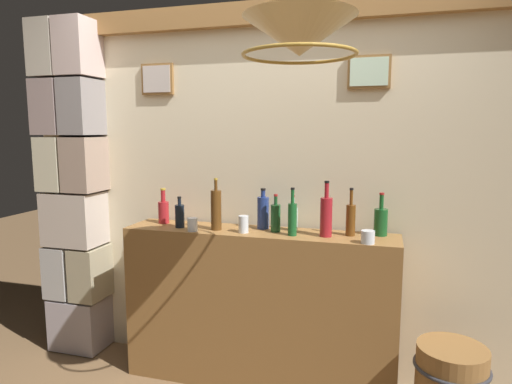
{
  "coord_description": "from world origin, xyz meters",
  "views": [
    {
      "loc": [
        0.73,
        -1.72,
        1.61
      ],
      "look_at": [
        0.0,
        0.81,
        1.24
      ],
      "focal_mm": 31.19,
      "sensor_mm": 36.0,
      "label": 1
    }
  ],
  "objects_px": {
    "liquor_bottle_tequila": "(263,212)",
    "glass_tumbler_highball": "(192,224)",
    "liquor_bottle_vermouth": "(276,217)",
    "pendant_lamp": "(300,38)",
    "glass_tumbler_rocks": "(244,224)",
    "liquor_bottle_bourbon": "(326,216)",
    "liquor_bottle_sherry": "(381,221)",
    "liquor_bottle_rum": "(216,209)",
    "liquor_bottle_port": "(351,219)",
    "glass_tumbler_shot": "(368,237)",
    "liquor_bottle_brandy": "(164,211)",
    "liquor_bottle_vodka": "(180,215)",
    "liquor_bottle_rye": "(292,218)",
    "liquor_bottle_scotch": "(293,218)"
  },
  "relations": [
    {
      "from": "liquor_bottle_port",
      "to": "liquor_bottle_vermouth",
      "type": "relative_size",
      "value": 1.22
    },
    {
      "from": "liquor_bottle_vermouth",
      "to": "pendant_lamp",
      "type": "relative_size",
      "value": 0.46
    },
    {
      "from": "glass_tumbler_highball",
      "to": "liquor_bottle_vermouth",
      "type": "bearing_deg",
      "value": 14.15
    },
    {
      "from": "liquor_bottle_port",
      "to": "glass_tumbler_highball",
      "type": "height_order",
      "value": "liquor_bottle_port"
    },
    {
      "from": "liquor_bottle_tequila",
      "to": "liquor_bottle_sherry",
      "type": "xyz_separation_m",
      "value": [
        0.71,
        0.02,
        -0.02
      ]
    },
    {
      "from": "liquor_bottle_vermouth",
      "to": "glass_tumbler_rocks",
      "type": "distance_m",
      "value": 0.2
    },
    {
      "from": "glass_tumbler_rocks",
      "to": "liquor_bottle_rye",
      "type": "bearing_deg",
      "value": 1.84
    },
    {
      "from": "liquor_bottle_brandy",
      "to": "liquor_bottle_rum",
      "type": "bearing_deg",
      "value": -12.25
    },
    {
      "from": "liquor_bottle_bourbon",
      "to": "glass_tumbler_rocks",
      "type": "relative_size",
      "value": 3.15
    },
    {
      "from": "liquor_bottle_sherry",
      "to": "liquor_bottle_bourbon",
      "type": "height_order",
      "value": "liquor_bottle_bourbon"
    },
    {
      "from": "liquor_bottle_port",
      "to": "glass_tumbler_shot",
      "type": "distance_m",
      "value": 0.2
    },
    {
      "from": "glass_tumbler_highball",
      "to": "glass_tumbler_rocks",
      "type": "bearing_deg",
      "value": 8.9
    },
    {
      "from": "liquor_bottle_port",
      "to": "pendant_lamp",
      "type": "distance_m",
      "value": 1.14
    },
    {
      "from": "liquor_bottle_scotch",
      "to": "liquor_bottle_brandy",
      "type": "bearing_deg",
      "value": -178.22
    },
    {
      "from": "glass_tumbler_rocks",
      "to": "glass_tumbler_highball",
      "type": "relative_size",
      "value": 1.26
    },
    {
      "from": "liquor_bottle_scotch",
      "to": "liquor_bottle_brandy",
      "type": "distance_m",
      "value": 0.87
    },
    {
      "from": "liquor_bottle_vodka",
      "to": "glass_tumbler_highball",
      "type": "distance_m",
      "value": 0.15
    },
    {
      "from": "liquor_bottle_vermouth",
      "to": "liquor_bottle_scotch",
      "type": "bearing_deg",
      "value": 35.53
    },
    {
      "from": "liquor_bottle_tequila",
      "to": "liquor_bottle_bourbon",
      "type": "height_order",
      "value": "liquor_bottle_bourbon"
    },
    {
      "from": "liquor_bottle_rum",
      "to": "liquor_bottle_brandy",
      "type": "bearing_deg",
      "value": 167.75
    },
    {
      "from": "liquor_bottle_tequila",
      "to": "liquor_bottle_port",
      "type": "bearing_deg",
      "value": -3.82
    },
    {
      "from": "liquor_bottle_sherry",
      "to": "liquor_bottle_port",
      "type": "bearing_deg",
      "value": -162.91
    },
    {
      "from": "liquor_bottle_vodka",
      "to": "liquor_bottle_tequila",
      "type": "relative_size",
      "value": 0.78
    },
    {
      "from": "liquor_bottle_sherry",
      "to": "glass_tumbler_rocks",
      "type": "height_order",
      "value": "liquor_bottle_sherry"
    },
    {
      "from": "glass_tumbler_highball",
      "to": "liquor_bottle_bourbon",
      "type": "bearing_deg",
      "value": 6.47
    },
    {
      "from": "glass_tumbler_rocks",
      "to": "glass_tumbler_highball",
      "type": "distance_m",
      "value": 0.32
    },
    {
      "from": "liquor_bottle_vermouth",
      "to": "liquor_bottle_rum",
      "type": "height_order",
      "value": "liquor_bottle_rum"
    },
    {
      "from": "liquor_bottle_vermouth",
      "to": "liquor_bottle_rye",
      "type": "bearing_deg",
      "value": -29.49
    },
    {
      "from": "liquor_bottle_port",
      "to": "liquor_bottle_vodka",
      "type": "height_order",
      "value": "liquor_bottle_port"
    },
    {
      "from": "glass_tumbler_highball",
      "to": "pendant_lamp",
      "type": "xyz_separation_m",
      "value": [
        0.75,
        -0.5,
        0.97
      ]
    },
    {
      "from": "liquor_bottle_rum",
      "to": "glass_tumbler_rocks",
      "type": "xyz_separation_m",
      "value": [
        0.19,
        -0.03,
        -0.08
      ]
    },
    {
      "from": "liquor_bottle_vermouth",
      "to": "glass_tumbler_rocks",
      "type": "xyz_separation_m",
      "value": [
        -0.18,
        -0.08,
        -0.04
      ]
    },
    {
      "from": "liquor_bottle_sherry",
      "to": "liquor_bottle_rum",
      "type": "bearing_deg",
      "value": -172.57
    },
    {
      "from": "liquor_bottle_tequila",
      "to": "liquor_bottle_sherry",
      "type": "relative_size",
      "value": 1.01
    },
    {
      "from": "pendant_lamp",
      "to": "liquor_bottle_brandy",
      "type": "bearing_deg",
      "value": 147.03
    },
    {
      "from": "liquor_bottle_rye",
      "to": "glass_tumbler_rocks",
      "type": "relative_size",
      "value": 2.74
    },
    {
      "from": "liquor_bottle_vodka",
      "to": "liquor_bottle_tequila",
      "type": "distance_m",
      "value": 0.53
    },
    {
      "from": "liquor_bottle_rum",
      "to": "liquor_bottle_bourbon",
      "type": "relative_size",
      "value": 0.99
    },
    {
      "from": "liquor_bottle_vermouth",
      "to": "glass_tumbler_highball",
      "type": "relative_size",
      "value": 2.82
    },
    {
      "from": "liquor_bottle_rye",
      "to": "liquor_bottle_scotch",
      "type": "bearing_deg",
      "value": 100.08
    },
    {
      "from": "liquor_bottle_rum",
      "to": "glass_tumbler_shot",
      "type": "bearing_deg",
      "value": -5.26
    },
    {
      "from": "liquor_bottle_vermouth",
      "to": "liquor_bottle_brandy",
      "type": "height_order",
      "value": "liquor_bottle_brandy"
    },
    {
      "from": "liquor_bottle_rye",
      "to": "glass_tumbler_rocks",
      "type": "height_order",
      "value": "liquor_bottle_rye"
    },
    {
      "from": "liquor_bottle_scotch",
      "to": "liquor_bottle_tequila",
      "type": "xyz_separation_m",
      "value": [
        -0.19,
        -0.0,
        0.03
      ]
    },
    {
      "from": "liquor_bottle_scotch",
      "to": "glass_tumbler_rocks",
      "type": "bearing_deg",
      "value": -152.6
    },
    {
      "from": "liquor_bottle_tequila",
      "to": "glass_tumbler_highball",
      "type": "height_order",
      "value": "liquor_bottle_tequila"
    },
    {
      "from": "liquor_bottle_vodka",
      "to": "liquor_bottle_bourbon",
      "type": "xyz_separation_m",
      "value": [
        0.93,
        0.02,
        0.04
      ]
    },
    {
      "from": "liquor_bottle_bourbon",
      "to": "glass_tumbler_highball",
      "type": "distance_m",
      "value": 0.82
    },
    {
      "from": "liquor_bottle_vermouth",
      "to": "liquor_bottle_rum",
      "type": "xyz_separation_m",
      "value": [
        -0.37,
        -0.05,
        0.04
      ]
    },
    {
      "from": "liquor_bottle_bourbon",
      "to": "pendant_lamp",
      "type": "distance_m",
      "value": 1.07
    }
  ]
}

